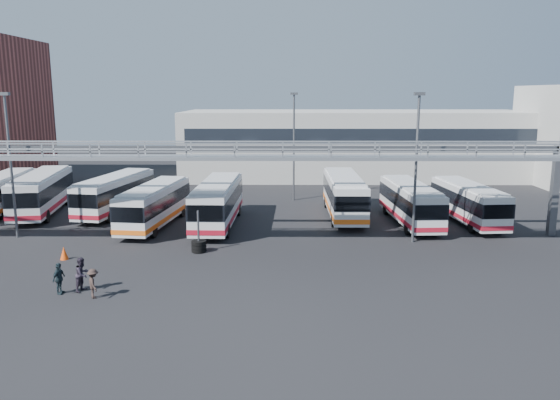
{
  "coord_description": "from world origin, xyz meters",
  "views": [
    {
      "loc": [
        3.1,
        -29.63,
        10.13
      ],
      "look_at": [
        2.81,
        6.0,
        3.15
      ],
      "focal_mm": 35.0,
      "sensor_mm": 36.0,
      "label": 1
    }
  ],
  "objects_px": {
    "light_pole_mid": "(416,160)",
    "bus_1": "(42,191)",
    "light_pole_left": "(10,158)",
    "pedestrian_d": "(59,279)",
    "light_pole_back": "(294,141)",
    "pedestrian_b": "(82,274)",
    "bus_2": "(116,193)",
    "bus_6": "(344,194)",
    "bus_8": "(468,202)",
    "bus_3": "(155,204)",
    "bus_7": "(410,202)",
    "pedestrian_c": "(93,284)",
    "bus_4": "(218,201)",
    "cone_right": "(64,253)",
    "tire_stack": "(199,245)",
    "bus_0": "(3,191)"
  },
  "relations": [
    {
      "from": "light_pole_mid",
      "to": "bus_1",
      "type": "bearing_deg",
      "value": 163.3
    },
    {
      "from": "light_pole_left",
      "to": "pedestrian_d",
      "type": "bearing_deg",
      "value": -55.82
    },
    {
      "from": "light_pole_back",
      "to": "pedestrian_b",
      "type": "height_order",
      "value": "light_pole_back"
    },
    {
      "from": "bus_2",
      "to": "bus_6",
      "type": "bearing_deg",
      "value": 6.18
    },
    {
      "from": "bus_8",
      "to": "pedestrian_b",
      "type": "relative_size",
      "value": 5.75
    },
    {
      "from": "bus_3",
      "to": "bus_7",
      "type": "height_order",
      "value": "bus_3"
    },
    {
      "from": "pedestrian_d",
      "to": "light_pole_mid",
      "type": "bearing_deg",
      "value": -52.22
    },
    {
      "from": "pedestrian_c",
      "to": "pedestrian_d",
      "type": "distance_m",
      "value": 2.04
    },
    {
      "from": "light_pole_mid",
      "to": "bus_4",
      "type": "xyz_separation_m",
      "value": [
        -14.05,
        4.68,
        -3.81
      ]
    },
    {
      "from": "bus_3",
      "to": "light_pole_back",
      "type": "bearing_deg",
      "value": 50.79
    },
    {
      "from": "bus_8",
      "to": "pedestrian_d",
      "type": "relative_size",
      "value": 6.32
    },
    {
      "from": "bus_7",
      "to": "cone_right",
      "type": "distance_m",
      "value": 25.48
    },
    {
      "from": "bus_3",
      "to": "light_pole_left",
      "type": "bearing_deg",
      "value": -152.66
    },
    {
      "from": "bus_4",
      "to": "tire_stack",
      "type": "height_order",
      "value": "bus_4"
    },
    {
      "from": "light_pole_back",
      "to": "tire_stack",
      "type": "xyz_separation_m",
      "value": [
        -6.44,
        -17.56,
        -5.26
      ]
    },
    {
      "from": "light_pole_mid",
      "to": "bus_8",
      "type": "xyz_separation_m",
      "value": [
        5.65,
        5.79,
        -4.01
      ]
    },
    {
      "from": "cone_right",
      "to": "bus_0",
      "type": "bearing_deg",
      "value": 127.51
    },
    {
      "from": "cone_right",
      "to": "light_pole_mid",
      "type": "bearing_deg",
      "value": 10.61
    },
    {
      "from": "bus_2",
      "to": "bus_4",
      "type": "bearing_deg",
      "value": -15.65
    },
    {
      "from": "pedestrian_b",
      "to": "bus_4",
      "type": "bearing_deg",
      "value": -4.16
    },
    {
      "from": "bus_3",
      "to": "pedestrian_c",
      "type": "bearing_deg",
      "value": -81.72
    },
    {
      "from": "cone_right",
      "to": "bus_4",
      "type": "bearing_deg",
      "value": 46.29
    },
    {
      "from": "bus_3",
      "to": "pedestrian_b",
      "type": "bearing_deg",
      "value": -85.33
    },
    {
      "from": "bus_6",
      "to": "bus_7",
      "type": "height_order",
      "value": "bus_6"
    },
    {
      "from": "bus_8",
      "to": "pedestrian_c",
      "type": "height_order",
      "value": "bus_8"
    },
    {
      "from": "bus_2",
      "to": "pedestrian_d",
      "type": "relative_size",
      "value": 6.71
    },
    {
      "from": "light_pole_mid",
      "to": "pedestrian_b",
      "type": "xyz_separation_m",
      "value": [
        -19.39,
        -9.69,
        -4.82
      ]
    },
    {
      "from": "bus_1",
      "to": "tire_stack",
      "type": "relative_size",
      "value": 4.29
    },
    {
      "from": "pedestrian_d",
      "to": "light_pole_left",
      "type": "bearing_deg",
      "value": 45.58
    },
    {
      "from": "light_pole_mid",
      "to": "bus_7",
      "type": "xyz_separation_m",
      "value": [
        0.99,
        5.4,
        -3.95
      ]
    },
    {
      "from": "light_pole_mid",
      "to": "tire_stack",
      "type": "xyz_separation_m",
      "value": [
        -14.44,
        -2.56,
        -5.26
      ]
    },
    {
      "from": "bus_8",
      "to": "bus_3",
      "type": "bearing_deg",
      "value": 177.96
    },
    {
      "from": "bus_4",
      "to": "bus_6",
      "type": "distance_m",
      "value": 10.62
    },
    {
      "from": "light_pole_back",
      "to": "bus_4",
      "type": "xyz_separation_m",
      "value": [
        -6.05,
        -10.32,
        -3.81
      ]
    },
    {
      "from": "bus_0",
      "to": "bus_7",
      "type": "xyz_separation_m",
      "value": [
        34.35,
        -4.45,
        0.0
      ]
    },
    {
      "from": "bus_6",
      "to": "bus_8",
      "type": "relative_size",
      "value": 1.1
    },
    {
      "from": "bus_3",
      "to": "cone_right",
      "type": "relative_size",
      "value": 13.51
    },
    {
      "from": "pedestrian_c",
      "to": "cone_right",
      "type": "distance_m",
      "value": 7.67
    },
    {
      "from": "light_pole_mid",
      "to": "bus_8",
      "type": "height_order",
      "value": "light_pole_mid"
    },
    {
      "from": "pedestrian_b",
      "to": "tire_stack",
      "type": "relative_size",
      "value": 0.66
    },
    {
      "from": "bus_0",
      "to": "bus_6",
      "type": "distance_m",
      "value": 29.49
    },
    {
      "from": "bus_7",
      "to": "pedestrian_d",
      "type": "distance_m",
      "value": 26.48
    },
    {
      "from": "bus_1",
      "to": "cone_right",
      "type": "xyz_separation_m",
      "value": [
        6.98,
        -13.09,
        -1.53
      ]
    },
    {
      "from": "bus_2",
      "to": "bus_8",
      "type": "relative_size",
      "value": 1.06
    },
    {
      "from": "light_pole_back",
      "to": "bus_2",
      "type": "bearing_deg",
      "value": -158.71
    },
    {
      "from": "pedestrian_d",
      "to": "bus_4",
      "type": "bearing_deg",
      "value": -11.92
    },
    {
      "from": "cone_right",
      "to": "bus_1",
      "type": "bearing_deg",
      "value": 118.06
    },
    {
      "from": "light_pole_mid",
      "to": "bus_2",
      "type": "distance_m",
      "value": 25.31
    },
    {
      "from": "light_pole_left",
      "to": "light_pole_mid",
      "type": "relative_size",
      "value": 1.0
    },
    {
      "from": "bus_1",
      "to": "light_pole_back",
      "type": "bearing_deg",
      "value": 6.87
    }
  ]
}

